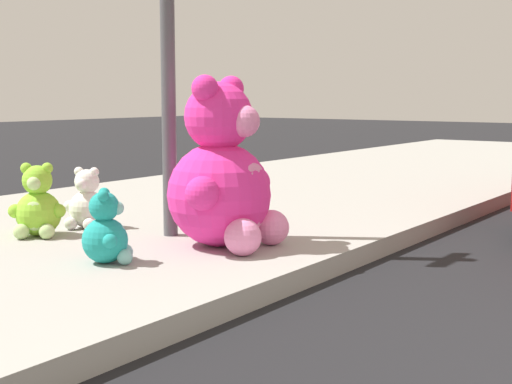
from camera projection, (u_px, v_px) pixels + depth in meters
The scene contains 5 objects.
sign_pole at pixel (167, 12), 5.33m from camera, with size 0.56×0.11×3.20m.
plush_pink_large at pixel (223, 179), 5.10m from camera, with size 0.94×0.84×1.22m.
plush_lime at pixel (38, 207), 5.50m from camera, with size 0.41×0.40×0.57m.
plush_white at pixel (87, 204), 5.84m from camera, with size 0.36×0.37×0.50m.
plush_teal at pixel (107, 233), 4.62m from camera, with size 0.35×0.35×0.49m.
Camera 1 is at (-3.05, 0.67, 1.23)m, focal length 50.13 mm.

